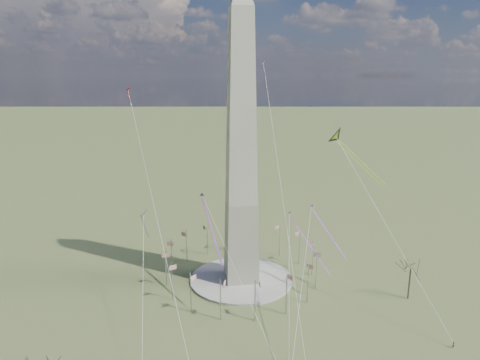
{
  "coord_description": "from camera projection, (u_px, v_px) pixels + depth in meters",
  "views": [
    {
      "loc": [
        -21.71,
        -136.93,
        70.42
      ],
      "look_at": [
        -0.41,
        0.0,
        36.56
      ],
      "focal_mm": 32.0,
      "sensor_mm": 36.0,
      "label": 1
    }
  ],
  "objects": [
    {
      "name": "flagpole_ring",
      "position": [
        241.0,
        261.0,
        149.67
      ],
      "size": [
        54.4,
        54.4,
        13.0
      ],
      "color": "#B6B7BC",
      "rests_on": "ground"
    },
    {
      "name": "kite_delta_black",
      "position": [
        338.0,
        139.0,
        148.3
      ],
      "size": [
        16.72,
        20.15,
        17.71
      ],
      "rotation": [
        0.0,
        0.0,
        3.77
      ],
      "color": "black",
      "rests_on": "ground"
    },
    {
      "name": "ground",
      "position": [
        241.0,
        280.0,
        151.4
      ],
      "size": [
        2000.0,
        2000.0,
        0.0
      ],
      "primitive_type": "plane",
      "color": "#496432",
      "rests_on": "ground"
    },
    {
      "name": "kite_streamer_right",
      "position": [
        302.0,
        233.0,
        154.31
      ],
      "size": [
        10.28,
        22.55,
        16.35
      ],
      "rotation": [
        0.0,
        0.0,
        3.53
      ],
      "color": "red",
      "rests_on": "ground"
    },
    {
      "name": "plaza",
      "position": [
        241.0,
        279.0,
        151.3
      ],
      "size": [
        36.0,
        36.0,
        0.8
      ],
      "primitive_type": "cylinder",
      "color": "#BBB4AB",
      "rests_on": "ground"
    },
    {
      "name": "person_east",
      "position": [
        453.0,
        345.0,
        113.54
      ],
      "size": [
        0.79,
        0.66,
        1.84
      ],
      "primitive_type": "imported",
      "rotation": [
        0.0,
        0.0,
        3.52
      ],
      "color": "gray",
      "rests_on": "ground"
    },
    {
      "name": "kite_diamond_purple",
      "position": [
        144.0,
        217.0,
        140.76
      ],
      "size": [
        2.34,
        3.49,
        10.37
      ],
      "rotation": [
        0.0,
        0.0,
        2.48
      ],
      "color": "navy",
      "rests_on": "ground"
    },
    {
      "name": "kite_streamer_mid",
      "position": [
        208.0,
        218.0,
        137.95
      ],
      "size": [
        5.64,
        24.08,
        16.64
      ],
      "rotation": [
        0.0,
        0.0,
        3.32
      ],
      "color": "red",
      "rests_on": "ground"
    },
    {
      "name": "kite_small_red",
      "position": [
        128.0,
        90.0,
        163.83
      ],
      "size": [
        1.55,
        1.38,
        4.17
      ],
      "rotation": [
        0.0,
        0.0,
        3.16
      ],
      "color": "red",
      "rests_on": "ground"
    },
    {
      "name": "kite_small_white",
      "position": [
        263.0,
        63.0,
        180.23
      ],
      "size": [
        1.18,
        1.87,
        4.18
      ],
      "rotation": [
        0.0,
        0.0,
        2.69
      ],
      "color": "silver",
      "rests_on": "ground"
    },
    {
      "name": "kite_streamer_left",
      "position": [
        324.0,
        225.0,
        141.24
      ],
      "size": [
        7.21,
        18.55,
        13.17
      ],
      "rotation": [
        0.0,
        0.0,
        3.46
      ],
      "color": "red",
      "rests_on": "ground"
    },
    {
      "name": "tree_near",
      "position": [
        411.0,
        265.0,
        136.16
      ],
      "size": [
        9.41,
        9.41,
        16.47
      ],
      "color": "#473E2B",
      "rests_on": "ground"
    },
    {
      "name": "washington_monument",
      "position": [
        241.0,
        146.0,
        140.01
      ],
      "size": [
        15.56,
        15.56,
        100.0
      ],
      "color": "#ADA991",
      "rests_on": "plaza"
    }
  ]
}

